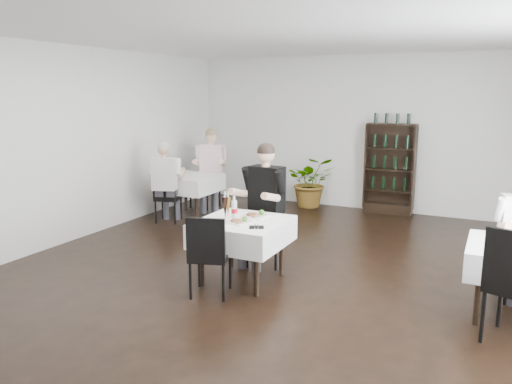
# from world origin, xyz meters

# --- Properties ---
(room_shell) EXTENTS (9.00, 9.00, 9.00)m
(room_shell) POSITION_xyz_m (0.00, 0.00, 1.50)
(room_shell) COLOR black
(room_shell) RESTS_ON ground
(wine_shelf) EXTENTS (0.90, 0.28, 1.75)m
(wine_shelf) POSITION_xyz_m (0.60, 4.31, 0.85)
(wine_shelf) COLOR black
(wine_shelf) RESTS_ON ground
(main_table) EXTENTS (1.03, 1.03, 0.77)m
(main_table) POSITION_xyz_m (-0.30, 0.00, 0.62)
(main_table) COLOR black
(main_table) RESTS_ON ground
(left_table) EXTENTS (0.98, 0.98, 0.77)m
(left_table) POSITION_xyz_m (-2.70, 2.50, 0.62)
(left_table) COLOR black
(left_table) RESTS_ON ground
(potted_tree) EXTENTS (1.18, 1.12, 1.03)m
(potted_tree) POSITION_xyz_m (-0.93, 4.20, 0.51)
(potted_tree) COLOR #265D1F
(potted_tree) RESTS_ON ground
(main_chair_far) EXTENTS (0.52, 0.52, 0.98)m
(main_chair_far) POSITION_xyz_m (-0.31, 0.73, 0.56)
(main_chair_far) COLOR black
(main_chair_far) RESTS_ON ground
(main_chair_near) EXTENTS (0.55, 0.55, 0.95)m
(main_chair_near) POSITION_xyz_m (-0.41, -0.61, 0.54)
(main_chair_near) COLOR black
(main_chair_near) RESTS_ON ground
(left_chair_far) EXTENTS (0.53, 0.54, 1.06)m
(left_chair_far) POSITION_xyz_m (-2.82, 3.31, 0.60)
(left_chair_far) COLOR black
(left_chair_far) RESTS_ON ground
(left_chair_near) EXTENTS (0.51, 0.51, 0.90)m
(left_chair_near) POSITION_xyz_m (-2.80, 1.88, 0.51)
(left_chair_near) COLOR black
(left_chair_near) RESTS_ON ground
(diner_main) EXTENTS (0.66, 0.68, 1.64)m
(diner_main) POSITION_xyz_m (-0.36, 0.69, 0.95)
(diner_main) COLOR #3E3D45
(diner_main) RESTS_ON ground
(diner_left_far) EXTENTS (0.71, 0.75, 1.61)m
(diner_left_far) POSITION_xyz_m (-2.59, 3.08, 0.93)
(diner_left_far) COLOR #3E3D45
(diner_left_far) RESTS_ON ground
(diner_left_near) EXTENTS (0.63, 0.67, 1.47)m
(diner_left_near) POSITION_xyz_m (-2.76, 1.83, 0.85)
(diner_left_near) COLOR #3E3D45
(diner_left_near) RESTS_ON ground
(plate_far) EXTENTS (0.30, 0.30, 0.09)m
(plate_far) POSITION_xyz_m (-0.23, 0.22, 0.79)
(plate_far) COLOR white
(plate_far) RESTS_ON main_table
(plate_near) EXTENTS (0.29, 0.29, 0.08)m
(plate_near) POSITION_xyz_m (-0.28, -0.13, 0.79)
(plate_near) COLOR white
(plate_near) RESTS_ON main_table
(pilsner_dark) EXTENTS (0.08, 0.08, 0.34)m
(pilsner_dark) POSITION_xyz_m (-0.53, -0.02, 0.91)
(pilsner_dark) COLOR black
(pilsner_dark) RESTS_ON main_table
(pilsner_lager) EXTENTS (0.07, 0.07, 0.31)m
(pilsner_lager) POSITION_xyz_m (-0.53, 0.05, 0.90)
(pilsner_lager) COLOR #B38B2D
(pilsner_lager) RESTS_ON main_table
(coke_bottle) EXTENTS (0.07, 0.07, 0.28)m
(coke_bottle) POSITION_xyz_m (-0.43, 0.03, 0.88)
(coke_bottle) COLOR silver
(coke_bottle) RESTS_ON main_table
(napkin_cutlery) EXTENTS (0.21, 0.19, 0.02)m
(napkin_cutlery) POSITION_xyz_m (-0.00, -0.23, 0.78)
(napkin_cutlery) COLOR black
(napkin_cutlery) RESTS_ON main_table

